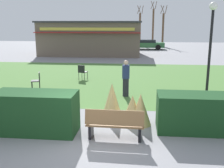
{
  "coord_description": "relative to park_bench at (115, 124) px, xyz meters",
  "views": [
    {
      "loc": [
        1.38,
        -7.09,
        3.4
      ],
      "look_at": [
        0.28,
        3.64,
        0.91
      ],
      "focal_mm": 43.36,
      "sensor_mm": 36.0,
      "label": 1
    }
  ],
  "objects": [
    {
      "name": "lamppost_mid",
      "position": [
        3.81,
        5.14,
        2.19
      ],
      "size": [
        0.36,
        0.36,
        4.25
      ],
      "color": "black",
      "rests_on": "ground_plane"
    },
    {
      "name": "park_bench",
      "position": [
        0.0,
        0.0,
        0.0
      ],
      "size": [
        1.71,
        0.56,
        0.95
      ],
      "color": "olive",
      "rests_on": "ground_plane"
    },
    {
      "name": "cafe_chair_west",
      "position": [
        -4.51,
        5.64,
        0.05
      ],
      "size": [
        0.56,
        0.56,
        0.89
      ],
      "color": "black",
      "rests_on": "ground_plane"
    },
    {
      "name": "parked_car_west_slot",
      "position": [
        -3.94,
        27.23,
        0.16
      ],
      "size": [
        4.34,
        2.34,
        1.2
      ],
      "color": "maroon",
      "rests_on": "ground_plane"
    },
    {
      "name": "ornamental_grass_behind_right",
      "position": [
        0.47,
        1.35,
        0.02
      ],
      "size": [
        0.78,
        0.78,
        0.99
      ],
      "primitive_type": "cone",
      "color": "tan",
      "rests_on": "ground_plane"
    },
    {
      "name": "lawn_patch",
      "position": [
        -0.71,
        8.73,
        -0.48
      ],
      "size": [
        36.0,
        12.0,
        0.01
      ],
      "primitive_type": "cube",
      "color": "#4C7A38",
      "rests_on": "ground_plane"
    },
    {
      "name": "ground_plane",
      "position": [
        -0.71,
        -0.31,
        -0.48
      ],
      "size": [
        80.0,
        80.0,
        0.0
      ],
      "primitive_type": "plane",
      "color": "gray"
    },
    {
      "name": "person_strolling",
      "position": [
        0.06,
        4.81,
        0.38
      ],
      "size": [
        0.34,
        0.34,
        1.69
      ],
      "rotation": [
        0.0,
        0.0,
        3.51
      ],
      "color": "#23232D",
      "rests_on": "ground_plane"
    },
    {
      "name": "tree_right_bg",
      "position": [
        0.62,
        32.66,
        1.98
      ],
      "size": [
        0.91,
        0.96,
        5.65
      ],
      "color": "brown",
      "rests_on": "ground_plane"
    },
    {
      "name": "hedge_left",
      "position": [
        -2.51,
        0.3,
        0.17
      ],
      "size": [
        2.57,
        1.1,
        1.29
      ],
      "primitive_type": "cube",
      "color": "#19421E",
      "rests_on": "ground_plane"
    },
    {
      "name": "parked_car_center_slot",
      "position": [
        1.57,
        27.23,
        0.16
      ],
      "size": [
        4.2,
        2.06,
        1.2
      ],
      "color": "#2D6638",
      "rests_on": "ground_plane"
    },
    {
      "name": "ornamental_grass_behind_center",
      "position": [
        0.74,
        1.28,
        0.06
      ],
      "size": [
        0.74,
        0.74,
        1.08
      ],
      "primitive_type": "cone",
      "color": "tan",
      "rests_on": "ground_plane"
    },
    {
      "name": "cafe_chair_east",
      "position": [
        -2.72,
        8.24,
        0.05
      ],
      "size": [
        0.55,
        0.55,
        0.89
      ],
      "color": "black",
      "rests_on": "ground_plane"
    },
    {
      "name": "tree_left_bg",
      "position": [
        2.62,
        35.07,
        2.34
      ],
      "size": [
        0.91,
        0.96,
        6.37
      ],
      "color": "brown",
      "rests_on": "ground_plane"
    },
    {
      "name": "ornamental_grass_behind_far",
      "position": [
        -0.29,
        2.01,
        0.14
      ],
      "size": [
        0.75,
        0.75,
        1.25
      ],
      "primitive_type": "cone",
      "color": "tan",
      "rests_on": "ground_plane"
    },
    {
      "name": "ornamental_grass_behind_left",
      "position": [
        -0.23,
        1.48,
        0.08
      ],
      "size": [
        0.53,
        0.53,
        1.11
      ],
      "primitive_type": "cone",
      "color": "tan",
      "rests_on": "ground_plane"
    },
    {
      "name": "hedge_right",
      "position": [
        2.55,
        0.91,
        0.12
      ],
      "size": [
        2.56,
        1.1,
        1.2
      ],
      "primitive_type": "cube",
      "color": "#19421E",
      "rests_on": "ground_plane"
    },
    {
      "name": "tree_center_bg",
      "position": [
        3.83,
        31.45,
        1.95
      ],
      "size": [
        0.91,
        0.96,
        5.59
      ],
      "color": "brown",
      "rests_on": "ground_plane"
    },
    {
      "name": "food_kiosk",
      "position": [
        -4.41,
        20.69,
        1.27
      ],
      "size": [
        10.48,
        5.09,
        3.47
      ],
      "color": "#6B5B4C",
      "rests_on": "ground_plane"
    }
  ]
}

